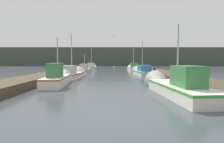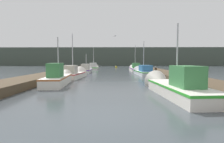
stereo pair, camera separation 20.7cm
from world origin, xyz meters
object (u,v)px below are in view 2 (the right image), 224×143
at_px(fishing_boat_3, 143,72).
at_px(fishing_boat_2, 74,74).
at_px(fishing_boat_0, 173,86).
at_px(fishing_boat_5, 135,68).
at_px(fishing_boat_4, 86,70).
at_px(mooring_piling_0, 93,65).
at_px(fishing_boat_6, 94,67).
at_px(mooring_piling_1, 156,71).
at_px(fishing_boat_1, 59,78).
at_px(channel_buoy, 116,67).
at_px(seagull_lead, 115,36).

bearing_deg(fishing_boat_3, fishing_boat_2, -158.07).
height_order(fishing_boat_0, fishing_boat_5, fishing_boat_5).
xyz_separation_m(fishing_boat_4, mooring_piling_0, (-0.93, 14.70, 0.22)).
distance_m(fishing_boat_3, fishing_boat_6, 15.13).
bearing_deg(fishing_boat_2, mooring_piling_1, 19.07).
bearing_deg(mooring_piling_0, fishing_boat_2, -87.57).
height_order(fishing_boat_2, fishing_boat_3, fishing_boat_2).
bearing_deg(fishing_boat_5, fishing_boat_1, -115.30).
bearing_deg(fishing_boat_1, channel_buoy, 75.52).
distance_m(fishing_boat_4, fishing_boat_5, 8.50).
relative_size(fishing_boat_1, mooring_piling_1, 5.63).
xyz_separation_m(mooring_piling_1, seagull_lead, (-4.75, 6.89, 4.99)).
xyz_separation_m(fishing_boat_4, fishing_boat_6, (-0.00, 9.05, -0.01)).
distance_m(fishing_boat_6, mooring_piling_1, 17.11).
bearing_deg(mooring_piling_1, fishing_boat_0, -98.32).
height_order(fishing_boat_0, fishing_boat_6, fishing_boat_6).
bearing_deg(mooring_piling_0, seagull_lead, -69.01).
xyz_separation_m(fishing_boat_5, channel_buoy, (-3.05, 12.67, -0.27)).
distance_m(fishing_boat_1, fishing_boat_5, 18.12).
distance_m(fishing_boat_1, channel_buoy, 29.47).
bearing_deg(channel_buoy, fishing_boat_1, -98.88).
height_order(mooring_piling_0, mooring_piling_1, mooring_piling_0).
bearing_deg(channel_buoy, fishing_boat_6, -121.44).
height_order(fishing_boat_6, mooring_piling_0, fishing_boat_6).
height_order(fishing_boat_1, fishing_boat_3, fishing_boat_3).
bearing_deg(fishing_boat_2, fishing_boat_6, 94.67).
bearing_deg(channel_buoy, mooring_piling_0, -161.91).
distance_m(fishing_boat_4, mooring_piling_1, 10.52).
bearing_deg(fishing_boat_0, fishing_boat_4, 109.52).
bearing_deg(fishing_boat_5, mooring_piling_1, -82.30).
height_order(mooring_piling_1, channel_buoy, mooring_piling_1).
bearing_deg(fishing_boat_1, fishing_boat_6, 84.38).
height_order(fishing_boat_1, mooring_piling_0, fishing_boat_1).
xyz_separation_m(fishing_boat_0, mooring_piling_1, (1.57, 10.76, 0.08)).
relative_size(mooring_piling_0, channel_buoy, 1.20).
distance_m(fishing_boat_5, channel_buoy, 13.03).
relative_size(fishing_boat_5, mooring_piling_1, 6.05).
relative_size(fishing_boat_1, fishing_boat_5, 0.93).
bearing_deg(fishing_boat_6, fishing_boat_0, -74.17).
height_order(fishing_boat_4, mooring_piling_1, fishing_boat_4).
bearing_deg(channel_buoy, fishing_boat_0, -85.07).
distance_m(fishing_boat_2, fishing_boat_6, 16.89).
bearing_deg(channel_buoy, mooring_piling_1, -78.70).
bearing_deg(fishing_boat_4, fishing_boat_0, -67.20).
xyz_separation_m(channel_buoy, seagull_lead, (-0.35, -15.13, 5.36)).
height_order(fishing_boat_3, mooring_piling_0, fishing_boat_3).
relative_size(fishing_boat_3, channel_buoy, 5.80).
xyz_separation_m(fishing_boat_2, mooring_piling_0, (-0.96, 22.54, 0.23)).
bearing_deg(fishing_boat_3, channel_buoy, 94.01).
xyz_separation_m(fishing_boat_6, seagull_lead, (4.19, -7.70, 5.12)).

